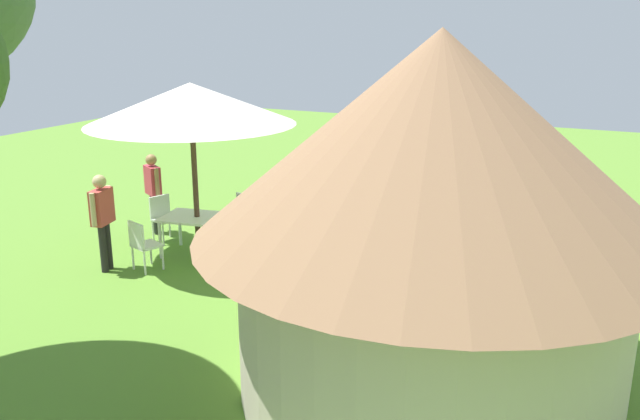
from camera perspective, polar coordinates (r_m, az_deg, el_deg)
The scene contains 15 objects.
ground_plane at distance 11.73m, azimuth 6.01°, elevation -5.04°, with size 36.00×36.00×0.00m, color #56832C.
thatched_hut at distance 7.31m, azimuth 9.86°, elevation 0.50°, with size 5.32×5.32×4.16m.
shade_umbrella at distance 11.91m, azimuth -11.14°, elevation 9.04°, with size 3.72×3.72×3.18m.
patio_dining_table at distance 12.35m, azimuth -10.61°, elevation -0.94°, with size 1.40×1.10×0.74m.
patio_chair_east_end at distance 13.33m, azimuth -13.46°, elevation -0.43°, with size 0.54×0.55×0.90m.
patio_chair_near_lawn at distance 11.79m, azimuth -15.17°, elevation -2.74°, with size 0.55×0.54×0.90m.
patio_chair_west_end at distance 11.67m, azimuth -6.26°, elevation -2.44°, with size 0.46×0.48×0.90m.
patio_chair_near_hut at distance 13.16m, azimuth -6.83°, elevation -0.31°, with size 0.52×0.50×0.90m.
guest_beside_umbrella at distance 11.85m, azimuth -18.37°, elevation -0.31°, with size 0.31×0.60×1.72m.
guest_behind_table at distance 13.70m, azimuth -14.29°, elevation 2.01°, with size 0.52×0.40×1.65m.
standing_watcher at distance 13.02m, azimuth 19.48°, elevation 0.88°, with size 0.44×0.49×1.67m.
zebra_nearest_camera at distance 13.71m, azimuth -0.21°, elevation 2.41°, with size 1.04×2.21×1.50m.
zebra_by_umbrella at distance 12.06m, azimuth 8.74°, elevation 0.45°, with size 1.69×1.74×1.54m.
zebra_toward_hut at distance 11.20m, azimuth 23.39°, elevation -2.04°, with size 1.30×2.15×1.52m.
brick_patio_kerb at distance 17.14m, azimuth -1.17°, elevation 2.02°, with size 2.80×0.36×0.08m, color #954D3E.
Camera 1 is at (-3.61, 10.33, 4.22)m, focal length 36.87 mm.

